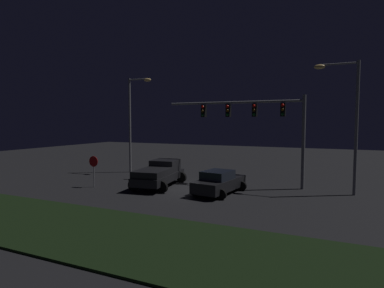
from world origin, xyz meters
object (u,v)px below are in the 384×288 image
Objects in this scene: street_lamp_right at (348,111)px; stop_sign at (94,165)px; car_sedan at (219,182)px; traffic_signal_gantry at (255,117)px; street_lamp_left at (134,114)px; pickup_truck at (160,172)px.

street_lamp_right is 3.79× the size of stop_sign.
traffic_signal_gantry reaches higher than car_sedan.
street_lamp_left is 7.88m from stop_sign.
street_lamp_left is (-5.32, 4.45, 4.37)m from pickup_truck.
car_sedan is 0.45× the size of traffic_signal_gantry.
pickup_truck is 8.00m from traffic_signal_gantry.
pickup_truck is at bearing -167.99° from street_lamp_right.
car_sedan is 12.10m from street_lamp_left.
pickup_truck is 2.52× the size of stop_sign.
street_lamp_left is at bearing 173.52° from traffic_signal_gantry.
pickup_truck is 4.74m from car_sedan.
car_sedan is 9.00m from stop_sign.
street_lamp_right reaches higher than pickup_truck.
car_sedan is at bearing 11.78° from stop_sign.
street_lamp_left reaches higher than pickup_truck.
street_lamp_right reaches higher than traffic_signal_gantry.
street_lamp_left is at bearing 173.92° from street_lamp_right.
car_sedan is at bearing -111.60° from traffic_signal_gantry.
street_lamp_left reaches higher than stop_sign.
pickup_truck is 0.54× the size of traffic_signal_gantry.
car_sedan is 0.55× the size of street_lamp_right.
street_lamp_left is at bearing 71.99° from car_sedan.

